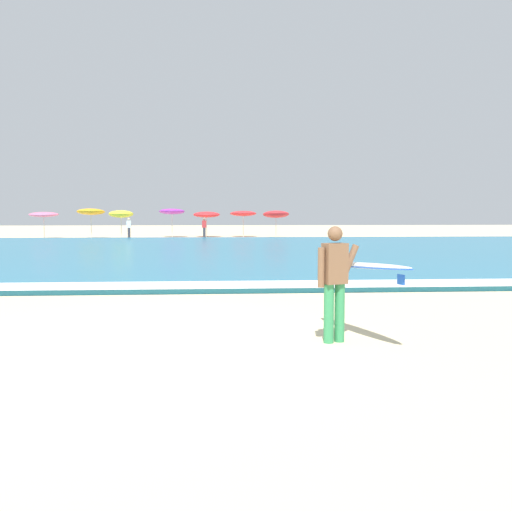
% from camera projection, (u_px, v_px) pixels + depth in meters
% --- Properties ---
extents(ground_plane, '(160.00, 160.00, 0.00)m').
position_uv_depth(ground_plane, '(140.00, 342.00, 8.13)').
color(ground_plane, beige).
extents(sea, '(120.00, 28.00, 0.14)m').
position_uv_depth(sea, '(196.00, 251.00, 26.80)').
color(sea, teal).
rests_on(sea, ground).
extents(surf_foam, '(120.00, 1.40, 0.01)m').
position_uv_depth(surf_foam, '(172.00, 285.00, 13.46)').
color(surf_foam, white).
rests_on(surf_foam, sea).
extents(surfer_with_board, '(1.27, 2.27, 1.73)m').
position_uv_depth(surfer_with_board, '(347.00, 273.00, 8.12)').
color(surfer_with_board, '#338E56').
rests_on(surfer_with_board, ground).
extents(beach_umbrella_0, '(2.16, 2.17, 2.06)m').
position_uv_depth(beach_umbrella_0, '(44.00, 215.00, 41.26)').
color(beach_umbrella_0, beige).
rests_on(beach_umbrella_0, ground).
extents(beach_umbrella_1, '(2.09, 2.12, 2.35)m').
position_uv_depth(beach_umbrella_1, '(91.00, 212.00, 41.59)').
color(beach_umbrella_1, beige).
rests_on(beach_umbrella_1, ground).
extents(beach_umbrella_2, '(1.85, 1.87, 2.18)m').
position_uv_depth(beach_umbrella_2, '(121.00, 214.00, 41.41)').
color(beach_umbrella_2, beige).
rests_on(beach_umbrella_2, ground).
extents(beach_umbrella_3, '(2.05, 2.08, 2.35)m').
position_uv_depth(beach_umbrella_3, '(172.00, 211.00, 43.56)').
color(beach_umbrella_3, beige).
rests_on(beach_umbrella_3, ground).
extents(beach_umbrella_4, '(2.15, 2.16, 2.10)m').
position_uv_depth(beach_umbrella_4, '(207.00, 215.00, 43.91)').
color(beach_umbrella_4, beige).
rests_on(beach_umbrella_4, ground).
extents(beach_umbrella_5, '(2.14, 2.15, 2.15)m').
position_uv_depth(beach_umbrella_5, '(243.00, 214.00, 44.29)').
color(beach_umbrella_5, beige).
rests_on(beach_umbrella_5, ground).
extents(beach_umbrella_6, '(2.05, 2.09, 2.21)m').
position_uv_depth(beach_umbrella_6, '(276.00, 214.00, 42.56)').
color(beach_umbrella_6, beige).
rests_on(beach_umbrella_6, ground).
extents(beachgoer_near_row_left, '(0.32, 0.20, 1.58)m').
position_uv_depth(beachgoer_near_row_left, '(129.00, 228.00, 40.69)').
color(beachgoer_near_row_left, '#383842').
rests_on(beachgoer_near_row_left, ground).
extents(beachgoer_near_row_mid, '(0.32, 0.20, 1.58)m').
position_uv_depth(beachgoer_near_row_mid, '(204.00, 228.00, 41.13)').
color(beachgoer_near_row_mid, '#383842').
rests_on(beachgoer_near_row_mid, ground).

